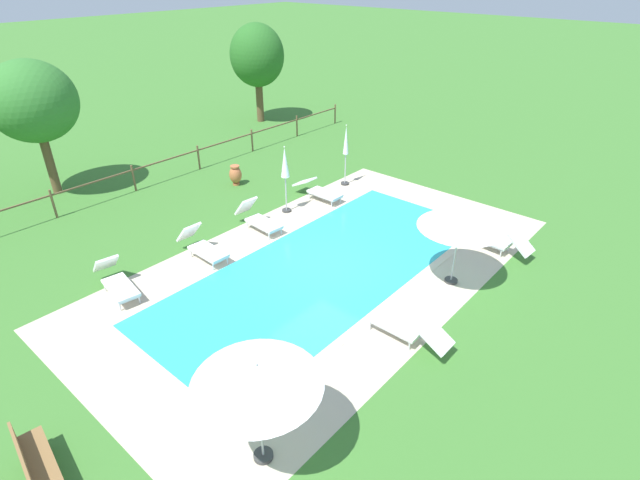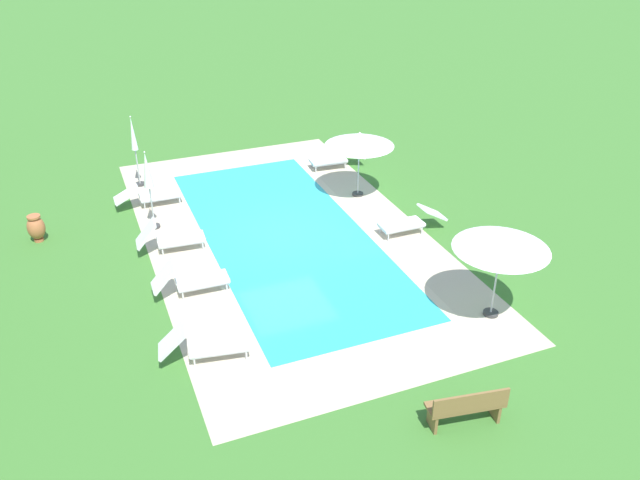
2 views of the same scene
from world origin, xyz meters
name	(u,v)px [view 2 (image 2 of 2)]	position (x,y,z in m)	size (l,w,h in m)	color
ground_plane	(286,235)	(0.00, 0.00, 0.00)	(160.00, 160.00, 0.00)	#3D752D
pool_deck_paving	(286,235)	(0.00, 0.00, 0.00)	(14.25, 7.80, 0.01)	beige
swimming_pool_water	(286,235)	(0.00, 0.00, 0.01)	(10.93, 4.47, 0.01)	#2DB7C6
pool_coping_rim	(286,235)	(0.00, 0.00, 0.01)	(11.41, 4.95, 0.01)	beige
sun_lounger_north_near_steps	(191,280)	(-1.98, 3.17, 0.39)	(0.66, 1.91, 0.96)	white
sun_lounger_north_mid	(151,195)	(3.49, 3.31, 0.35)	(0.62, 2.08, 0.71)	white
sun_lounger_north_far	(171,238)	(0.36, 3.24, 0.39)	(0.72, 1.90, 0.98)	white
sun_lounger_north_end	(206,344)	(-4.62, 3.42, 0.38)	(0.91, 2.00, 0.92)	white
sun_lounger_south_mid	(411,221)	(-1.18, -3.47, 0.36)	(0.61, 2.05, 0.76)	white
sun_lounger_south_end	(336,158)	(4.17, -3.38, 0.37)	(0.74, 2.03, 0.85)	white
patio_umbrella_open_foreground	(502,241)	(-5.57, -3.25, 2.01)	(2.20, 2.20, 2.27)	#383838
patio_umbrella_open_by_bench	(359,140)	(1.73, -3.13, 1.93)	(2.22, 2.22, 2.18)	#383838
patio_umbrella_closed_row_west	(134,142)	(5.23, 3.42, 1.56)	(0.32, 0.32, 2.44)	#383838
patio_umbrella_closed_row_mid_west	(148,176)	(1.92, 3.47, 1.68)	(0.32, 0.32, 2.43)	#383838
wooden_bench_lawn_side	(467,406)	(-8.38, -0.68, 0.47)	(0.68, 1.55, 0.87)	olive
terracotta_urn_near_fence	(36,228)	(2.34, 6.70, 0.43)	(0.49, 0.49, 0.81)	#B7663D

